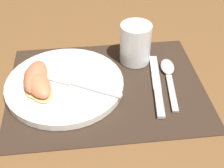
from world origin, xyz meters
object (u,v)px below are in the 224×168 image
plate (65,84)px  knife (157,85)px  spoon (168,73)px  citrus_wedge_1 (37,83)px  citrus_wedge_0 (36,77)px  fork (75,83)px  juice_glass (135,45)px

plate → knife: size_ratio=1.24×
spoon → citrus_wedge_1: bearing=-173.2°
plate → citrus_wedge_0: bearing=177.0°
spoon → citrus_wedge_1: (-0.31, -0.04, 0.03)m
plate → spoon: (0.25, 0.02, -0.00)m
fork → citrus_wedge_1: citrus_wedge_1 is taller
spoon → citrus_wedge_0: (-0.31, -0.01, 0.03)m
fork → plate: bearing=152.9°
citrus_wedge_0 → fork: bearing=-10.1°
juice_glass → knife: bearing=-72.8°
spoon → fork: fork is taller
juice_glass → spoon: bearing=-43.9°
plate → knife: plate is taller
knife → citrus_wedge_0: bearing=174.6°
spoon → citrus_wedge_1: size_ratio=1.51×
knife → citrus_wedge_1: size_ratio=1.76×
citrus_wedge_0 → juice_glass: bearing=19.2°
plate → citrus_wedge_0: size_ratio=2.32×
citrus_wedge_0 → spoon: bearing=2.7°
knife → spoon: size_ratio=1.17×
fork → spoon: bearing=7.5°
citrus_wedge_1 → plate: bearing=18.1°
juice_glass → citrus_wedge_0: 0.26m
citrus_wedge_1 → citrus_wedge_0: bearing=101.4°
spoon → citrus_wedge_1: citrus_wedge_1 is taller
fork → citrus_wedge_0: citrus_wedge_0 is taller
plate → citrus_wedge_1: bearing=-161.9°
knife → spoon: bearing=47.0°
plate → spoon: size_ratio=1.44×
juice_glass → spoon: juice_glass is taller
plate → knife: bearing=-6.1°
juice_glass → knife: juice_glass is taller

